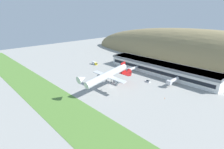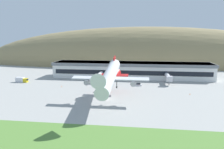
{
  "view_description": "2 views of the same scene",
  "coord_description": "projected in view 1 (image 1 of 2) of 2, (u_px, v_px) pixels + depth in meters",
  "views": [
    {
      "loc": [
        88.5,
        -83.82,
        53.76
      ],
      "look_at": [
        2.34,
        -1.44,
        11.28
      ],
      "focal_mm": 28.0,
      "sensor_mm": 36.0,
      "label": 1
    },
    {
      "loc": [
        14.24,
        -92.24,
        27.4
      ],
      "look_at": [
        2.54,
        -4.69,
        12.02
      ],
      "focal_mm": 35.0,
      "sensor_mm": 36.0,
      "label": 2
    }
  ],
  "objects": [
    {
      "name": "traffic_cone_1",
      "position": [
        165.0,
        98.0,
        115.53
      ],
      "size": [
        0.52,
        0.52,
        0.58
      ],
      "color": "orange",
      "rests_on": "ground_plane"
    },
    {
      "name": "service_car_0",
      "position": [
        129.0,
        75.0,
        157.56
      ],
      "size": [
        4.33,
        1.92,
        1.44
      ],
      "color": "#B21E1E",
      "rests_on": "ground_plane"
    },
    {
      "name": "jetway_0",
      "position": [
        132.0,
        69.0,
        163.46
      ],
      "size": [
        3.38,
        13.7,
        5.43
      ],
      "color": "silver",
      "rests_on": "ground_plane"
    },
    {
      "name": "fuel_truck",
      "position": [
        95.0,
        63.0,
        190.68
      ],
      "size": [
        7.48,
        2.51,
        3.03
      ],
      "color": "gold",
      "rests_on": "ground_plane"
    },
    {
      "name": "jetway_1",
      "position": [
        173.0,
        81.0,
        134.8
      ],
      "size": [
        3.38,
        15.22,
        5.43
      ],
      "color": "silver",
      "rests_on": "ground_plane"
    },
    {
      "name": "ground_plane",
      "position": [
        111.0,
        87.0,
        132.87
      ],
      "size": [
        431.99,
        431.99,
        0.0
      ],
      "primitive_type": "plane",
      "color": "#9E9E99"
    },
    {
      "name": "traffic_cone_0",
      "position": [
        106.0,
        72.0,
        165.93
      ],
      "size": [
        0.52,
        0.52,
        0.58
      ],
      "color": "orange",
      "rests_on": "ground_plane"
    },
    {
      "name": "grass_strip_foreground",
      "position": [
        61.0,
        107.0,
        105.51
      ],
      "size": [
        388.79,
        26.06,
        0.08
      ],
      "primitive_type": "cube",
      "color": "#568438",
      "rests_on": "ground_plane"
    },
    {
      "name": "service_car_1",
      "position": [
        148.0,
        81.0,
        142.55
      ],
      "size": [
        4.29,
        1.85,
        1.55
      ],
      "color": "silver",
      "rests_on": "ground_plane"
    },
    {
      "name": "cargo_airplane",
      "position": [
        108.0,
        75.0,
        124.78
      ],
      "size": [
        32.06,
        49.03,
        12.95
      ],
      "color": "silver"
    },
    {
      "name": "hill_backdrop",
      "position": [
        199.0,
        62.0,
        200.66
      ],
      "size": [
        337.27,
        64.43,
        73.64
      ],
      "primitive_type": "ellipsoid",
      "color": "#8E7F56",
      "rests_on": "ground_plane"
    },
    {
      "name": "terminal_building",
      "position": [
        160.0,
        68.0,
        160.59
      ],
      "size": [
        105.55,
        18.83,
        10.25
      ],
      "color": "white",
      "rests_on": "ground_plane"
    }
  ]
}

